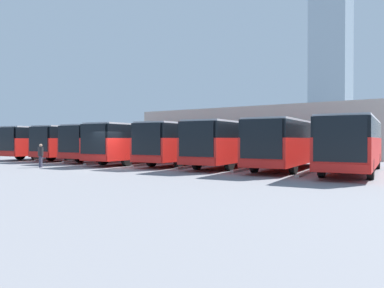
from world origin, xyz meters
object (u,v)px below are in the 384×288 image
at_px(bus_2, 235,142).
at_px(bus_7, 59,141).
at_px(pedestrian, 41,155).
at_px(bus_0, 353,143).
at_px(bus_1, 290,142).
at_px(bus_3, 190,142).
at_px(bus_6, 90,141).
at_px(bus_5, 119,141).
at_px(bus_4, 144,142).

bearing_deg(bus_2, bus_7, -5.47).
bearing_deg(bus_2, pedestrian, 32.54).
distance_m(bus_0, bus_7, 28.47).
distance_m(bus_1, bus_3, 8.13).
relative_size(bus_3, bus_6, 1.00).
relative_size(bus_1, bus_3, 1.00).
height_order(bus_1, bus_6, same).
height_order(bus_0, bus_1, same).
bearing_deg(bus_3, pedestrian, 46.60).
distance_m(bus_0, bus_5, 20.34).
relative_size(bus_7, pedestrian, 7.45).
distance_m(bus_5, pedestrian, 9.07).
bearing_deg(bus_0, bus_6, -8.06).
xyz_separation_m(bus_1, bus_6, (20.34, -0.09, 0.00)).
bearing_deg(bus_4, bus_2, 179.05).
distance_m(bus_2, bus_6, 16.27).
height_order(bus_3, pedestrian, bus_3).
xyz_separation_m(bus_2, pedestrian, (10.66, 8.70, -0.89)).
relative_size(bus_0, bus_3, 1.00).
xyz_separation_m(bus_0, pedestrian, (18.80, 8.29, -0.89)).
bearing_deg(bus_2, bus_0, 170.45).
bearing_deg(bus_7, pedestrian, 132.80).
xyz_separation_m(bus_1, pedestrian, (14.73, 8.79, -0.89)).
relative_size(bus_1, bus_6, 1.00).
bearing_deg(bus_0, bus_4, -5.24).
bearing_deg(bus_3, bus_2, 171.39).
distance_m(bus_0, bus_4, 16.27).
height_order(bus_0, bus_7, same).
bearing_deg(bus_1, bus_6, -6.92).
bearing_deg(bus_1, bus_4, -2.42).
bearing_deg(bus_5, bus_0, 171.62).
bearing_deg(bus_2, bus_1, 174.63).
relative_size(bus_3, pedestrian, 7.45).
relative_size(bus_5, bus_6, 1.00).
bearing_deg(bus_2, bus_6, -7.31).
relative_size(bus_0, pedestrian, 7.45).
xyz_separation_m(bus_1, bus_3, (8.13, -0.05, 0.00)).
bearing_deg(bus_7, bus_0, 173.37).
height_order(bus_1, bus_7, same).
bearing_deg(pedestrian, bus_0, 73.17).
xyz_separation_m(bus_5, pedestrian, (-1.54, 8.90, -0.89)).
bearing_deg(bus_2, bus_4, -0.95).
bearing_deg(bus_4, bus_6, -13.66).
xyz_separation_m(bus_0, bus_7, (28.47, 0.02, 0.00)).
bearing_deg(bus_5, bus_4, 159.32).
relative_size(bus_6, pedestrian, 7.45).
distance_m(bus_7, pedestrian, 12.76).
bearing_deg(bus_3, bus_5, -7.10).
relative_size(bus_0, bus_6, 1.00).
relative_size(bus_0, bus_1, 1.00).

